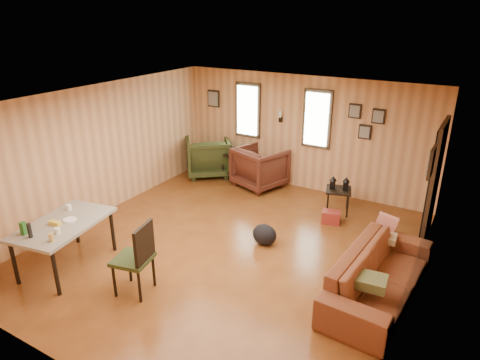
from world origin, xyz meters
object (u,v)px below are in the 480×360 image
Objects in this scene: recliner_green at (208,155)px; dining_table at (63,227)px; end_table at (237,161)px; side_table at (339,188)px; sofa at (380,268)px; recliner_brown at (260,165)px.

dining_table is (0.36, -4.26, 0.18)m from recliner_green.
recliner_green is at bearing 85.08° from dining_table.
end_table is at bearing 147.36° from recliner_green.
end_table is 1.06× the size of side_table.
end_table is at bearing 58.54° from sofa.
recliner_green is at bearing 64.06° from sofa.
recliner_brown is at bearing -9.53° from end_table.
sofa is 1.44× the size of dining_table.
end_table is (-0.63, 0.11, -0.05)m from recliner_brown.
side_table is at bearing 34.48° from sofa.
side_table is (-1.30, 2.23, 0.06)m from sofa.
recliner_green is 1.27× the size of end_table.
recliner_green is 0.76m from end_table.
end_table is (0.75, 0.09, -0.06)m from recliner_green.
recliner_brown reaches higher than dining_table.
recliner_brown is (-3.18, 2.63, 0.05)m from sofa.
recliner_green reaches higher than side_table.
sofa reaches higher than side_table.
dining_table is at bearing 95.45° from recliner_brown.
end_table is 2.56m from side_table.
end_table is 4.37m from dining_table.
recliner_green is (-1.38, 0.02, 0.01)m from recliner_brown.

